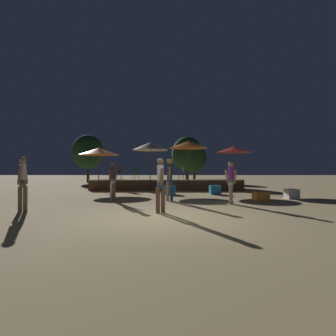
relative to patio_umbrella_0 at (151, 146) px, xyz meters
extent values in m
plane|color=tan|center=(1.07, -9.32, -2.83)|extent=(120.00, 120.00, 0.00)
cube|color=brown|center=(1.02, 1.44, -2.52)|extent=(9.98, 2.74, 0.62)
cube|color=#CCB793|center=(1.02, 0.11, -2.17)|extent=(9.98, 0.12, 0.08)
cylinder|color=brown|center=(0.00, 0.00, -1.54)|extent=(0.05, 0.05, 2.58)
cone|color=beige|center=(0.00, 0.00, 0.00)|extent=(2.30, 2.30, 0.50)
sphere|color=beige|center=(0.00, 0.00, 0.30)|extent=(0.08, 0.08, 0.08)
cylinder|color=brown|center=(5.24, -0.28, -1.62)|extent=(0.05, 0.05, 2.42)
cone|color=red|center=(5.24, -0.28, -0.23)|extent=(2.18, 2.18, 0.36)
sphere|color=red|center=(5.24, -0.28, -0.01)|extent=(0.08, 0.08, 0.08)
cylinder|color=brown|center=(-3.27, -0.04, -1.70)|extent=(0.05, 0.05, 2.27)
cone|color=orange|center=(-3.27, -0.04, -0.34)|extent=(2.55, 2.55, 0.45)
sphere|color=orange|center=(-3.27, -0.04, -0.08)|extent=(0.08, 0.08, 0.08)
cylinder|color=brown|center=(2.42, 0.03, -1.48)|extent=(0.05, 0.05, 2.71)
cone|color=orange|center=(2.42, 0.03, 0.10)|extent=(2.44, 2.44, 0.45)
sphere|color=orange|center=(2.42, 0.03, 0.37)|extent=(0.08, 0.08, 0.08)
cube|color=orange|center=(5.06, -5.53, -2.63)|extent=(0.60, 0.60, 0.39)
cube|color=#2D9EDB|center=(3.69, -2.36, -2.59)|extent=(0.57, 0.57, 0.48)
cube|color=#2D9EDB|center=(1.21, -2.46, -2.59)|extent=(0.69, 0.69, 0.47)
cube|color=white|center=(6.81, -4.59, -2.61)|extent=(0.54, 0.54, 0.44)
cylinder|color=brown|center=(0.98, -8.56, -2.44)|extent=(0.13, 0.13, 0.78)
cylinder|color=brown|center=(0.82, -8.60, -2.44)|extent=(0.13, 0.13, 0.78)
cylinder|color=#2D4C7F|center=(0.90, -8.58, -1.97)|extent=(0.20, 0.20, 0.24)
cylinder|color=white|center=(0.90, -8.58, -1.66)|extent=(0.20, 0.20, 0.60)
cylinder|color=brown|center=(0.85, -8.42, -1.73)|extent=(0.11, 0.13, 0.53)
cylinder|color=brown|center=(0.95, -8.74, -1.73)|extent=(0.11, 0.15, 0.53)
sphere|color=brown|center=(0.90, -8.58, -1.25)|extent=(0.21, 0.21, 0.21)
cylinder|color=brown|center=(-1.15, -5.54, -2.45)|extent=(0.13, 0.13, 0.76)
cylinder|color=white|center=(-1.28, -5.44, -2.45)|extent=(0.13, 0.13, 0.76)
cylinder|color=white|center=(-1.22, -5.49, -1.99)|extent=(0.20, 0.20, 0.24)
cylinder|color=#333842|center=(-1.22, -5.49, -1.67)|extent=(0.20, 0.20, 0.59)
cylinder|color=brown|center=(-1.12, -5.36, -1.74)|extent=(0.19, 0.22, 0.52)
cylinder|color=brown|center=(-1.31, -5.62, -1.74)|extent=(0.13, 0.13, 0.52)
sphere|color=brown|center=(-1.22, -5.49, -1.28)|extent=(0.21, 0.21, 0.21)
cylinder|color=#333842|center=(-1.22, -5.49, -1.21)|extent=(0.23, 0.23, 0.07)
cylinder|color=tan|center=(1.11, -5.45, -2.41)|extent=(0.13, 0.13, 0.83)
cylinder|color=#2D4C7F|center=(1.29, -5.45, -2.41)|extent=(0.13, 0.13, 0.83)
cylinder|color=#2D4C7F|center=(1.20, -5.45, -1.92)|extent=(0.21, 0.21, 0.24)
cylinder|color=#333842|center=(1.20, -5.45, -1.58)|extent=(0.21, 0.21, 0.64)
cylinder|color=tan|center=(1.20, -5.62, -1.65)|extent=(0.08, 0.21, 0.57)
cylinder|color=tan|center=(1.20, -5.27, -1.65)|extent=(0.08, 0.10, 0.57)
sphere|color=tan|center=(1.20, -5.45, -1.15)|extent=(0.23, 0.23, 0.23)
cylinder|color=#D8D14C|center=(1.20, -5.45, -1.08)|extent=(0.25, 0.25, 0.07)
cylinder|color=#72664C|center=(-3.53, -8.38, -2.43)|extent=(0.13, 0.13, 0.80)
cylinder|color=#72664C|center=(-3.36, -8.39, -2.43)|extent=(0.13, 0.13, 0.80)
cylinder|color=#72664C|center=(-3.45, -8.38, -1.95)|extent=(0.21, 0.21, 0.24)
cylinder|color=beige|center=(-3.45, -8.38, -1.62)|extent=(0.21, 0.21, 0.61)
cylinder|color=#997051|center=(-3.45, -8.55, -1.69)|extent=(0.09, 0.17, 0.55)
cylinder|color=#997051|center=(-3.44, -8.22, -1.69)|extent=(0.09, 0.17, 0.55)
sphere|color=#997051|center=(-3.45, -8.38, -1.21)|extent=(0.22, 0.22, 0.22)
cylinder|color=white|center=(3.59, -6.42, -2.45)|extent=(0.13, 0.13, 0.75)
cylinder|color=tan|center=(3.54, -6.57, -2.45)|extent=(0.13, 0.13, 0.75)
cylinder|color=white|center=(3.57, -6.49, -2.00)|extent=(0.19, 0.19, 0.24)
cylinder|color=purple|center=(3.57, -6.49, -1.69)|extent=(0.19, 0.19, 0.58)
cylinder|color=tan|center=(3.42, -6.44, -1.76)|extent=(0.18, 0.13, 0.52)
cylinder|color=tan|center=(3.71, -6.54, -1.76)|extent=(0.12, 0.11, 0.51)
sphere|color=tan|center=(3.57, -6.49, -1.30)|extent=(0.20, 0.20, 0.20)
cylinder|color=#47474C|center=(-2.29, 0.55, -1.91)|extent=(0.02, 0.02, 0.45)
cylinder|color=#47474C|center=(-2.00, 0.52, -1.91)|extent=(0.02, 0.02, 0.45)
cylinder|color=#47474C|center=(-2.27, 0.85, -1.91)|extent=(0.02, 0.02, 0.45)
cylinder|color=#47474C|center=(-1.97, 0.82, -1.91)|extent=(0.02, 0.02, 0.45)
cylinder|color=#47474C|center=(-2.13, 0.69, -1.68)|extent=(0.40, 0.40, 0.02)
cube|color=#47474C|center=(-2.12, 0.86, -1.46)|extent=(0.36, 0.06, 0.45)
cylinder|color=#47474C|center=(1.90, 2.22, -1.91)|extent=(0.02, 0.02, 0.45)
cylinder|color=#47474C|center=(1.92, 1.92, -1.91)|extent=(0.02, 0.02, 0.45)
cylinder|color=#47474C|center=(2.20, 2.24, -1.91)|extent=(0.02, 0.02, 0.45)
cylinder|color=#47474C|center=(2.21, 1.94, -1.91)|extent=(0.02, 0.02, 0.45)
cylinder|color=#47474C|center=(2.06, 2.08, -1.68)|extent=(0.40, 0.40, 0.02)
cube|color=#47474C|center=(2.23, 2.09, -1.46)|extent=(0.05, 0.36, 0.45)
cylinder|color=#1E4C47|center=(-1.09, 1.39, -1.91)|extent=(0.02, 0.02, 0.45)
cylinder|color=#1E4C47|center=(-1.31, 1.19, -1.91)|extent=(0.02, 0.02, 0.45)
cylinder|color=#1E4C47|center=(-0.89, 1.17, -1.91)|extent=(0.02, 0.02, 0.45)
cylinder|color=#1E4C47|center=(-1.11, 0.97, -1.91)|extent=(0.02, 0.02, 0.45)
cylinder|color=#1E4C47|center=(-1.10, 1.18, -1.68)|extent=(0.40, 0.40, 0.02)
cube|color=#1E4C47|center=(-0.99, 1.05, -1.46)|extent=(0.29, 0.26, 0.45)
cylinder|color=#33B2D8|center=(3.43, -5.38, -2.81)|extent=(0.25, 0.25, 0.03)
cylinder|color=#3D2B1C|center=(2.85, 6.83, -2.07)|extent=(0.28, 0.28, 1.52)
ellipsoid|color=#1E4223|center=(2.85, 6.83, -0.06)|extent=(2.78, 2.78, 3.06)
cylinder|color=#3D2B1C|center=(4.01, 11.93, -2.17)|extent=(0.28, 0.28, 1.33)
ellipsoid|color=#19381E|center=(4.01, 11.93, -0.27)|extent=(2.74, 2.74, 3.02)
cylinder|color=#3D2B1C|center=(-7.32, 11.00, -1.95)|extent=(0.28, 0.28, 1.77)
ellipsoid|color=#1E4223|center=(-7.32, 11.00, 0.41)|extent=(3.27, 3.27, 3.60)
camera|label=1|loc=(1.13, -16.62, -1.51)|focal=28.00mm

